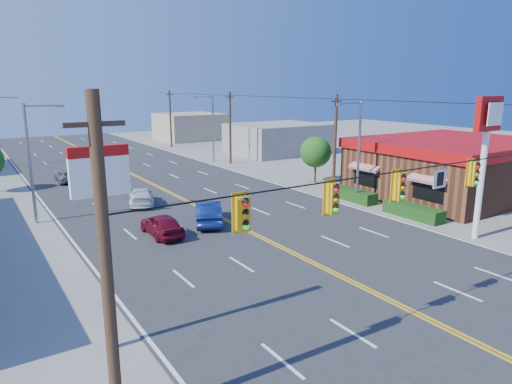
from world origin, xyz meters
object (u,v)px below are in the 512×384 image
kfc (450,167)px  pizza_hut_sign (102,207)px  kfc_pylon (486,139)px  signal_span (417,197)px  car_white (141,197)px  car_blue (208,213)px  car_silver (67,176)px  car_magenta (162,226)px

kfc → pizza_hut_sign: 32.04m
kfc_pylon → signal_span: bearing=-160.2°
car_white → kfc_pylon: bearing=146.0°
car_blue → pizza_hut_sign: bearing=74.3°
car_white → car_silver: 12.69m
kfc_pylon → pizza_hut_sign: 22.02m
kfc_pylon → car_silver: 36.01m
car_magenta → pizza_hut_sign: bearing=60.3°
pizza_hut_sign → car_magenta: size_ratio=1.69×
pizza_hut_sign → kfc: bearing=14.5°
signal_span → kfc: bearing=30.9°
signal_span → car_blue: bearing=94.6°
signal_span → car_magenta: size_ratio=5.99×
car_white → car_silver: size_ratio=1.05×
car_white → car_magenta: bearing=97.8°
car_blue → kfc_pylon: bearing=161.8°
car_magenta → car_blue: size_ratio=0.87×
pizza_hut_sign → car_magenta: pizza_hut_sign is taller
car_blue → car_silver: bearing=-51.0°
signal_span → car_silver: size_ratio=5.70×
car_magenta → car_blue: bearing=-168.6°
pizza_hut_sign → signal_span: bearing=-20.2°
signal_span → kfc_pylon: bearing=19.8°
signal_span → car_blue: size_ratio=5.19×
kfc → kfc_pylon: size_ratio=1.92×
signal_span → kfc: (20.02, 12.00, -2.51)m
kfc_pylon → car_white: bearing=127.6°
pizza_hut_sign → car_magenta: (6.08, 10.68, -4.49)m
kfc → car_blue: kfc is taller
car_silver → pizza_hut_sign: bearing=84.2°
car_silver → kfc: bearing=141.4°
pizza_hut_sign → car_silver: bearing=81.7°
kfc → car_white: kfc is taller
kfc_pylon → car_blue: size_ratio=1.81×
pizza_hut_sign → car_silver: pizza_hut_sign is taller
kfc → kfc_pylon: (-8.90, -8.00, 3.66)m
kfc → car_white: size_ratio=3.65×
kfc_pylon → car_magenta: 19.90m
kfc → kfc_pylon: 12.52m
car_magenta → car_silver: 20.40m
car_magenta → signal_span: bearing=108.0°
car_blue → signal_span: bearing=119.1°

